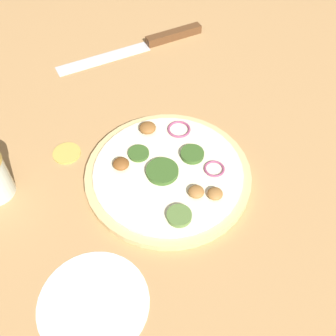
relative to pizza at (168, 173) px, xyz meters
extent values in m
plane|color=tan|center=(0.00, 0.00, -0.01)|extent=(3.00, 3.00, 0.00)
cylinder|color=#D6B77A|center=(0.00, 0.00, 0.00)|extent=(0.26, 0.26, 0.01)
cylinder|color=#EFE5C1|center=(0.00, 0.00, 0.01)|extent=(0.24, 0.24, 0.00)
cylinder|color=#385B23|center=(-0.01, 0.00, 0.01)|extent=(0.05, 0.05, 0.01)
torus|color=#934266|center=(0.06, -0.03, 0.01)|extent=(0.03, 0.03, 0.00)
ellipsoid|color=#996633|center=(0.04, -0.08, 0.01)|extent=(0.02, 0.02, 0.01)
cylinder|color=#385B23|center=(0.05, 0.01, 0.01)|extent=(0.04, 0.04, 0.01)
ellipsoid|color=brown|center=(-0.06, 0.04, 0.01)|extent=(0.03, 0.03, 0.01)
ellipsoid|color=brown|center=(0.01, 0.09, 0.01)|extent=(0.03, 0.03, 0.01)
ellipsoid|color=#996633|center=(0.02, -0.06, 0.01)|extent=(0.02, 0.02, 0.01)
cylinder|color=#567538|center=(-0.03, -0.08, 0.01)|extent=(0.04, 0.04, 0.01)
torus|color=#934266|center=(0.06, 0.07, 0.01)|extent=(0.04, 0.04, 0.00)
cylinder|color=#385B23|center=(-0.03, 0.05, 0.01)|extent=(0.03, 0.03, 0.01)
cube|color=silver|center=(0.03, 0.34, -0.01)|extent=(0.20, 0.04, 0.00)
cube|color=brown|center=(0.19, 0.33, 0.00)|extent=(0.13, 0.02, 0.02)
cylinder|color=gold|center=(-0.13, 0.12, -0.01)|extent=(0.05, 0.05, 0.01)
cylinder|color=white|center=(-0.18, -0.13, -0.01)|extent=(0.14, 0.14, 0.00)
camera|label=1|loc=(-0.18, -0.33, 0.49)|focal=42.00mm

